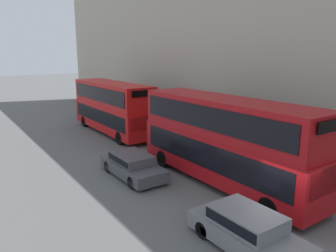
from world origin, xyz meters
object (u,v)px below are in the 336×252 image
(bus_leading, at_px, (224,138))
(bus_second_in_queue, at_px, (112,105))
(car_hatchback, at_px, (133,164))
(car_dark_sedan, at_px, (247,229))

(bus_leading, xyz_separation_m, bus_second_in_queue, (0.00, 13.30, -0.10))
(bus_second_in_queue, distance_m, car_hatchback, 10.50)
(car_hatchback, bearing_deg, bus_leading, -45.88)
(bus_leading, bearing_deg, bus_second_in_queue, 90.00)
(bus_second_in_queue, relative_size, car_hatchback, 2.34)
(car_dark_sedan, bearing_deg, bus_leading, 54.43)
(car_dark_sedan, xyz_separation_m, car_hatchback, (-0.00, 8.26, -0.05))
(bus_second_in_queue, bearing_deg, bus_leading, -90.00)
(car_dark_sedan, distance_m, car_hatchback, 8.26)
(car_dark_sedan, bearing_deg, car_hatchback, 90.00)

